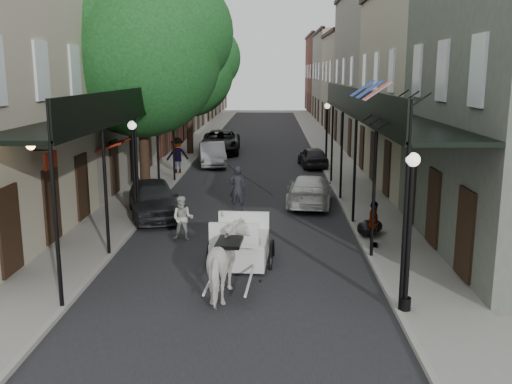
# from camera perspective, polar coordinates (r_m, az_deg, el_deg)

# --- Properties ---
(ground) EXTENTS (140.00, 140.00, 0.00)m
(ground) POSITION_cam_1_polar(r_m,az_deg,el_deg) (15.63, -2.10, -8.97)
(ground) COLOR gray
(ground) RESTS_ON ground
(road) EXTENTS (8.00, 90.00, 0.01)m
(road) POSITION_cam_1_polar(r_m,az_deg,el_deg) (35.02, -0.02, 2.80)
(road) COLOR black
(road) RESTS_ON ground
(sidewalk_left) EXTENTS (2.20, 90.00, 0.12)m
(sidewalk_left) POSITION_cam_1_polar(r_m,az_deg,el_deg) (35.51, -8.12, 2.89)
(sidewalk_left) COLOR gray
(sidewalk_left) RESTS_ON ground
(sidewalk_right) EXTENTS (2.20, 90.00, 0.12)m
(sidewalk_right) POSITION_cam_1_polar(r_m,az_deg,el_deg) (35.23, 8.15, 2.82)
(sidewalk_right) COLOR gray
(sidewalk_right) RESTS_ON ground
(building_row_left) EXTENTS (5.00, 80.00, 10.50)m
(building_row_left) POSITION_cam_1_polar(r_m,az_deg,el_deg) (45.58, -10.74, 11.34)
(building_row_left) COLOR #9D967E
(building_row_left) RESTS_ON ground
(building_row_right) EXTENTS (5.00, 80.00, 10.50)m
(building_row_right) POSITION_cam_1_polar(r_m,az_deg,el_deg) (45.21, 11.53, 11.31)
(building_row_right) COLOR gray
(building_row_right) RESTS_ON ground
(gallery_left) EXTENTS (2.20, 18.05, 4.88)m
(gallery_left) POSITION_cam_1_polar(r_m,az_deg,el_deg) (22.35, -13.47, 7.72)
(gallery_left) COLOR black
(gallery_left) RESTS_ON sidewalk_left
(gallery_right) EXTENTS (2.20, 18.05, 4.88)m
(gallery_right) POSITION_cam_1_polar(r_m,az_deg,el_deg) (21.93, 11.72, 7.72)
(gallery_right) COLOR black
(gallery_right) RESTS_ON sidewalk_right
(tree_near) EXTENTS (7.31, 6.80, 9.63)m
(tree_near) POSITION_cam_1_polar(r_m,az_deg,el_deg) (25.29, -10.51, 13.82)
(tree_near) COLOR #382619
(tree_near) RESTS_ON sidewalk_left
(tree_far) EXTENTS (6.45, 6.00, 8.61)m
(tree_far) POSITION_cam_1_polar(r_m,az_deg,el_deg) (39.09, -6.22, 12.27)
(tree_far) COLOR #382619
(tree_far) RESTS_ON sidewalk_left
(lamppost_right_near) EXTENTS (0.32, 0.32, 3.71)m
(lamppost_right_near) POSITION_cam_1_polar(r_m,az_deg,el_deg) (13.42, 15.05, -3.71)
(lamppost_right_near) COLOR black
(lamppost_right_near) RESTS_ON sidewalk_right
(lamppost_left) EXTENTS (0.32, 0.32, 3.71)m
(lamppost_left) POSITION_cam_1_polar(r_m,az_deg,el_deg) (21.47, -12.10, 2.23)
(lamppost_left) COLOR black
(lamppost_left) RESTS_ON sidewalk_left
(lamppost_right_far) EXTENTS (0.32, 0.32, 3.71)m
(lamppost_right_far) POSITION_cam_1_polar(r_m,az_deg,el_deg) (32.90, 7.07, 5.71)
(lamppost_right_far) COLOR black
(lamppost_right_far) RESTS_ON sidewalk_right
(horse) EXTENTS (1.12, 2.23, 1.84)m
(horse) POSITION_cam_1_polar(r_m,az_deg,el_deg) (14.38, -2.72, -6.97)
(horse) COLOR white
(horse) RESTS_ON ground
(carriage) EXTENTS (2.01, 2.80, 3.07)m
(carriage) POSITION_cam_1_polar(r_m,az_deg,el_deg) (17.02, -1.42, -2.98)
(carriage) COLOR black
(carriage) RESTS_ON ground
(pedestrian_walking) EXTENTS (0.77, 0.62, 1.51)m
(pedestrian_walking) POSITION_cam_1_polar(r_m,az_deg,el_deg) (19.27, -7.33, -2.64)
(pedestrian_walking) COLOR #B7B7AC
(pedestrian_walking) RESTS_ON ground
(pedestrian_sidewalk_left) EXTENTS (1.41, 1.07, 1.94)m
(pedestrian_sidewalk_left) POSITION_cam_1_polar(r_m,az_deg,el_deg) (31.60, -7.86, 3.67)
(pedestrian_sidewalk_left) COLOR gray
(pedestrian_sidewalk_left) RESTS_ON sidewalk_left
(pedestrian_sidewalk_right) EXTENTS (0.50, 0.91, 1.48)m
(pedestrian_sidewalk_right) POSITION_cam_1_polar(r_m,az_deg,el_deg) (18.42, 11.65, -3.14)
(pedestrian_sidewalk_right) COLOR gray
(pedestrian_sidewalk_right) RESTS_ON sidewalk_right
(car_left_near) EXTENTS (3.00, 4.70, 1.49)m
(car_left_near) POSITION_cam_1_polar(r_m,az_deg,el_deg) (22.44, -10.20, -0.67)
(car_left_near) COLOR black
(car_left_near) RESTS_ON ground
(car_left_mid) EXTENTS (2.11, 4.41, 1.39)m
(car_left_mid) POSITION_cam_1_polar(r_m,az_deg,el_deg) (34.47, -4.38, 3.78)
(car_left_mid) COLOR #95969A
(car_left_mid) RESTS_ON ground
(car_left_far) EXTENTS (2.82, 5.78, 1.58)m
(car_left_far) POSITION_cam_1_polar(r_m,az_deg,el_deg) (39.83, -3.58, 5.03)
(car_left_far) COLOR black
(car_left_far) RESTS_ON ground
(car_right_near) EXTENTS (2.30, 4.57, 1.27)m
(car_right_near) POSITION_cam_1_polar(r_m,az_deg,el_deg) (24.33, 5.40, 0.18)
(car_right_near) COLOR silver
(car_right_near) RESTS_ON ground
(car_right_far) EXTENTS (1.79, 3.73, 1.23)m
(car_right_far) POSITION_cam_1_polar(r_m,az_deg,el_deg) (34.02, 5.72, 3.51)
(car_right_far) COLOR black
(car_right_far) RESTS_ON ground
(trash_bags) EXTENTS (0.94, 1.09, 0.58)m
(trash_bags) POSITION_cam_1_polar(r_m,az_deg,el_deg) (19.76, 11.30, -3.51)
(trash_bags) COLOR black
(trash_bags) RESTS_ON sidewalk_right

